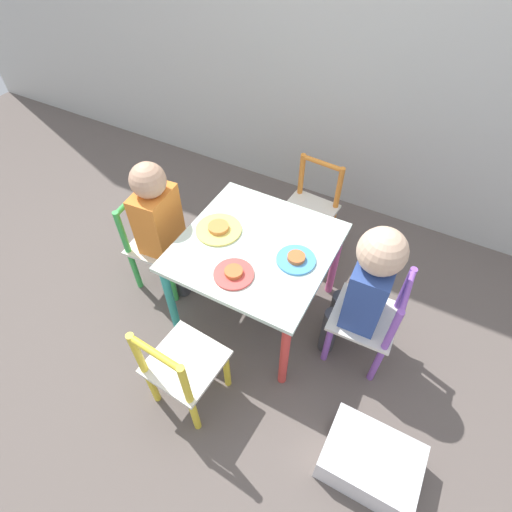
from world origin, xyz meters
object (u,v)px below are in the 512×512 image
object	(u,v)px
child_right	(366,286)
plate_left	(219,229)
chair_purple	(370,321)
chair_green	(157,244)
plate_front	(234,273)
kids_table	(256,255)
chair_orange	(310,211)
child_left	(161,220)
chair_yellow	(182,368)
storage_bin	(370,462)
plate_right	(296,259)

from	to	relation	value
child_right	plate_left	xyz separation A→B (m)	(-0.64, -0.02, 0.01)
chair_purple	chair_green	world-z (taller)	same
plate_front	kids_table	bearing A→B (deg)	90.00
chair_orange	child_right	xyz separation A→B (m)	(0.43, -0.51, 0.20)
child_right	child_left	bearing A→B (deg)	-88.26
kids_table	chair_yellow	bearing A→B (deg)	-93.80
chair_green	chair_yellow	distance (m)	0.68
storage_bin	child_right	bearing A→B (deg)	117.77
chair_green	chair_purple	bearing A→B (deg)	-91.74
chair_purple	plate_front	distance (m)	0.60
child_right	child_left	distance (m)	0.93
chair_yellow	kids_table	bearing A→B (deg)	-90.00
chair_yellow	child_right	xyz separation A→B (m)	(0.50, 0.54, 0.20)
chair_yellow	plate_left	bearing A→B (deg)	-70.63
chair_yellow	plate_front	bearing A→B (deg)	-91.99
chair_green	kids_table	bearing A→B (deg)	-90.00
chair_orange	plate_left	xyz separation A→B (m)	(-0.22, -0.52, 0.21)
chair_green	chair_yellow	bearing A→B (deg)	-139.58
chair_yellow	chair_orange	size ratio (longest dim) A/B	1.00
plate_right	chair_orange	bearing A→B (deg)	105.18
plate_right	plate_front	world-z (taller)	same
chair_orange	child_right	world-z (taller)	child_right
chair_purple	child_right	bearing A→B (deg)	-90.00
chair_orange	storage_bin	distance (m)	1.18
chair_green	plate_right	distance (m)	0.74
chair_yellow	plate_front	distance (m)	0.41
kids_table	chair_purple	xyz separation A→B (m)	(0.52, 0.02, -0.14)
chair_purple	child_right	distance (m)	0.21
chair_orange	storage_bin	world-z (taller)	chair_orange
chair_green	chair_orange	size ratio (longest dim) A/B	1.00
chair_purple	plate_front	bearing A→B (deg)	-71.21
chair_yellow	chair_orange	distance (m)	1.05
chair_green	plate_right	xyz separation A→B (m)	(0.70, 0.05, 0.21)
chair_purple	chair_yellow	xyz separation A→B (m)	(-0.56, -0.54, 0.00)
child_right	plate_front	bearing A→B (deg)	-69.02
plate_right	storage_bin	size ratio (longest dim) A/B	0.47
chair_yellow	storage_bin	bearing A→B (deg)	-169.87
plate_right	chair_green	bearing A→B (deg)	-176.01
kids_table	storage_bin	size ratio (longest dim) A/B	1.86
storage_bin	chair_yellow	bearing A→B (deg)	-173.67
child_left	plate_left	world-z (taller)	child_left
chair_purple	chair_yellow	bearing A→B (deg)	-47.84
child_right	chair_purple	bearing A→B (deg)	90.00
chair_yellow	plate_front	world-z (taller)	chair_yellow
chair_purple	chair_orange	xyz separation A→B (m)	(-0.48, 0.51, 0.00)
chair_yellow	child_left	world-z (taller)	child_left
chair_green	child_right	world-z (taller)	child_right
chair_green	plate_front	world-z (taller)	chair_green
chair_purple	plate_right	distance (m)	0.41
kids_table	plate_front	bearing A→B (deg)	-90.00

